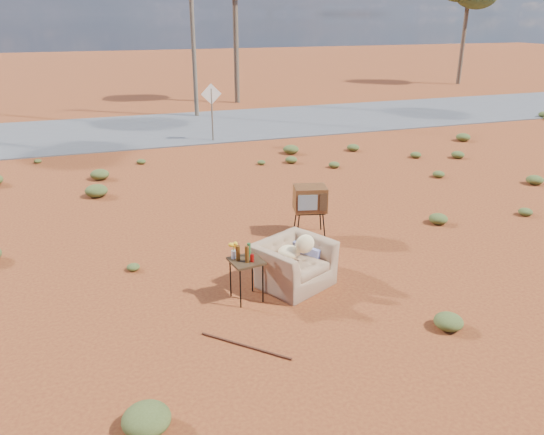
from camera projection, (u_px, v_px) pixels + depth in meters
name	position (u px, v px, depth m)	size (l,w,h in m)	color
ground	(285.00, 289.00, 9.48)	(140.00, 140.00, 0.00)	brown
highway	(163.00, 129.00, 22.70)	(140.00, 7.00, 0.04)	#565659
armchair	(297.00, 257.00, 9.55)	(1.64, 1.49, 1.10)	#957051
tv_unit	(310.00, 199.00, 11.53)	(0.81, 0.71, 1.12)	black
side_table	(243.00, 258.00, 8.88)	(0.59, 0.59, 1.04)	#352513
rusty_bar	(245.00, 346.00, 7.82)	(0.04, 0.04, 1.50)	#512115
road_sign	(212.00, 102.00, 19.98)	(0.78, 0.06, 2.19)	brown
utility_pole_center	(192.00, 25.00, 24.04)	(1.40, 0.20, 8.00)	brown
scrub_patch	(192.00, 208.00, 13.07)	(17.49, 8.07, 0.33)	#495926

